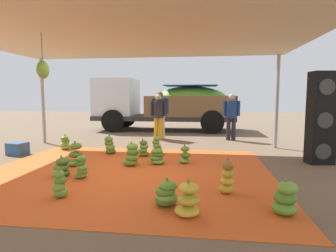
# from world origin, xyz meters

# --- Properties ---
(ground_plane) EXTENTS (40.00, 40.00, 0.00)m
(ground_plane) POSITION_xyz_m (0.00, 3.00, 0.00)
(ground_plane) COLOR brown
(tarp_orange) EXTENTS (5.98, 5.15, 0.01)m
(tarp_orange) POSITION_xyz_m (0.00, 0.00, 0.01)
(tarp_orange) COLOR #E05B23
(tarp_orange) RESTS_ON ground
(tent_canopy) EXTENTS (8.00, 7.00, 2.90)m
(tent_canopy) POSITION_xyz_m (-0.01, -0.09, 2.82)
(tent_canopy) COLOR #9EA0A5
(tent_canopy) RESTS_ON ground
(banana_bunch_0) EXTENTS (0.31, 0.31, 0.59)m
(banana_bunch_0) POSITION_xyz_m (1.99, -1.06, 0.26)
(banana_bunch_0) COLOR gold
(banana_bunch_0) RESTS_ON tarp_orange
(banana_bunch_1) EXTENTS (0.40, 0.42, 0.42)m
(banana_bunch_1) POSITION_xyz_m (1.08, -1.71, 0.18)
(banana_bunch_1) COLOR #477523
(banana_bunch_1) RESTS_ON tarp_orange
(banana_bunch_2) EXTENTS (0.37, 0.34, 0.55)m
(banana_bunch_2) POSITION_xyz_m (0.33, 1.86, 0.24)
(banana_bunch_2) COLOR #60932D
(banana_bunch_2) RESTS_ON tarp_orange
(banana_bunch_3) EXTENTS (0.37, 0.39, 0.46)m
(banana_bunch_3) POSITION_xyz_m (-2.50, 2.20, 0.20)
(banana_bunch_3) COLOR #75A83D
(banana_bunch_3) RESTS_ON tarp_orange
(banana_bunch_4) EXTENTS (0.34, 0.32, 0.47)m
(banana_bunch_4) POSITION_xyz_m (0.03, 1.59, 0.20)
(banana_bunch_4) COLOR #477523
(banana_bunch_4) RESTS_ON tarp_orange
(banana_bunch_5) EXTENTS (0.43, 0.46, 0.42)m
(banana_bunch_5) POSITION_xyz_m (-1.17, -0.48, 0.18)
(banana_bunch_5) COLOR #477523
(banana_bunch_5) RESTS_ON tarp_orange
(banana_bunch_6) EXTENTS (0.47, 0.47, 0.57)m
(banana_bunch_6) POSITION_xyz_m (-1.30, 0.36, 0.25)
(banana_bunch_6) COLOR #6B9E38
(banana_bunch_6) RESTS_ON tarp_orange
(banana_bunch_7) EXTENTS (0.47, 0.47, 0.42)m
(banana_bunch_7) POSITION_xyz_m (0.53, 0.78, 0.18)
(banana_bunch_7) COLOR #75A83D
(banana_bunch_7) RESTS_ON tarp_orange
(banana_bunch_8) EXTENTS (0.34, 0.33, 0.51)m
(banana_bunch_8) POSITION_xyz_m (-0.73, -0.56, 0.22)
(banana_bunch_8) COLOR #6B9E38
(banana_bunch_8) RESTS_ON tarp_orange
(banana_bunch_9) EXTENTS (0.31, 0.31, 0.48)m
(banana_bunch_9) POSITION_xyz_m (-0.64, -1.56, 0.21)
(banana_bunch_9) COLOR #6B9E38
(banana_bunch_9) RESTS_ON tarp_orange
(banana_bunch_10) EXTENTS (0.42, 0.42, 0.55)m
(banana_bunch_10) POSITION_xyz_m (-0.02, 0.54, 0.25)
(banana_bunch_10) COLOR #60932D
(banana_bunch_10) RESTS_ON tarp_orange
(banana_bunch_11) EXTENTS (0.47, 0.47, 0.48)m
(banana_bunch_11) POSITION_xyz_m (2.70, -1.78, 0.22)
(banana_bunch_11) COLOR #60932D
(banana_bunch_11) RESTS_ON tarp_orange
(banana_bunch_12) EXTENTS (0.37, 0.36, 0.46)m
(banana_bunch_12) POSITION_xyz_m (1.16, 0.92, 0.20)
(banana_bunch_12) COLOR #75A83D
(banana_bunch_12) RESTS_ON tarp_orange
(banana_bunch_13) EXTENTS (0.37, 0.34, 0.53)m
(banana_bunch_13) POSITION_xyz_m (-0.96, 1.75, 0.24)
(banana_bunch_13) COLOR #477523
(banana_bunch_13) RESTS_ON tarp_orange
(banana_bunch_14) EXTENTS (0.41, 0.40, 0.49)m
(banana_bunch_14) POSITION_xyz_m (1.40, -1.99, 0.21)
(banana_bunch_14) COLOR gold
(banana_bunch_14) RESTS_ON tarp_orange
(cargo_truck_main) EXTENTS (6.43, 2.42, 2.40)m
(cargo_truck_main) POSITION_xyz_m (-0.35, 7.44, 1.27)
(cargo_truck_main) COLOR #2D2D2D
(cargo_truck_main) RESTS_ON ground
(worker_0) EXTENTS (0.65, 0.39, 1.76)m
(worker_0) POSITION_xyz_m (-0.03, 4.75, 1.03)
(worker_0) COLOR silver
(worker_0) RESTS_ON ground
(worker_1) EXTENTS (0.61, 0.37, 1.67)m
(worker_1) POSITION_xyz_m (2.58, 4.71, 0.97)
(worker_1) COLOR #26262D
(worker_1) RESTS_ON ground
(worker_2) EXTENTS (0.61, 0.37, 1.66)m
(worker_2) POSITION_xyz_m (-0.04, 4.50, 0.97)
(worker_2) COLOR orange
(worker_2) RESTS_ON ground
(speaker_stack) EXTENTS (0.62, 0.48, 2.16)m
(speaker_stack) POSITION_xyz_m (4.33, 1.35, 1.08)
(speaker_stack) COLOR black
(speaker_stack) RESTS_ON ground
(crate_1) EXTENTS (0.53, 0.49, 0.33)m
(crate_1) POSITION_xyz_m (-3.44, 1.38, 0.17)
(crate_1) COLOR #335B8E
(crate_1) RESTS_ON ground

